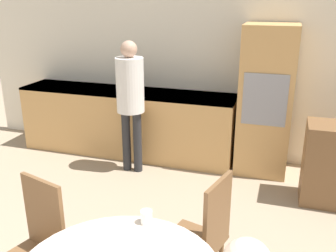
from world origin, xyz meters
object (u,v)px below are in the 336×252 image
Objects in this scene: oven_unit at (266,101)px; chair_far_right at (205,233)px; person_standing at (130,93)px; cup at (146,217)px; chair_far_left at (36,242)px.

oven_unit is 2.35m from chair_far_right.
person_standing is 2.30m from cup.
oven_unit is at bearing 18.32° from person_standing.
person_standing is at bearing 112.92° from chair_far_left.
chair_far_right is at bearing 39.51° from cup.
person_standing is 18.45× the size of cup.
oven_unit is 20.52× the size of cup.
person_standing reaches higher than chair_far_left.
person_standing is at bearing 115.43° from cup.
person_standing is at bearing -128.98° from chair_far_right.
chair_far_right is at bearing -53.75° from person_standing.
chair_far_left is 0.79m from cup.
chair_far_left is 1.16m from chair_far_right.
chair_far_right is 0.59× the size of person_standing.
chair_far_left is 10.98× the size of cup.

